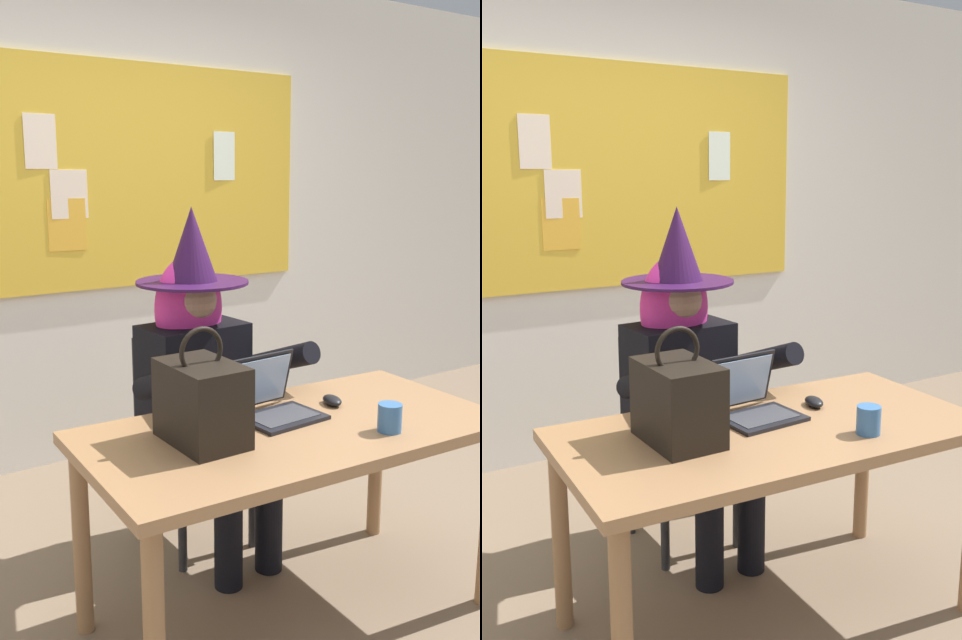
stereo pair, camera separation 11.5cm
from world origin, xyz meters
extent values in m
plane|color=#75604C|center=(0.00, 0.00, 0.00)|extent=(24.00, 24.00, 0.00)
cube|color=silver|center=(0.00, 1.89, 1.34)|extent=(6.69, 0.10, 2.69)
cube|color=gold|center=(0.00, 1.83, 1.55)|extent=(2.40, 0.02, 1.20)
cube|color=white|center=(0.71, 1.81, 1.66)|extent=(0.16, 0.01, 0.28)
cube|color=gold|center=(-0.26, 1.81, 1.30)|extent=(0.20, 0.01, 0.27)
cube|color=#F4E0C6|center=(-0.24, 1.81, 1.46)|extent=(0.20, 0.01, 0.25)
cube|color=#F4E0C6|center=(-0.38, 1.81, 1.72)|extent=(0.16, 0.01, 0.27)
cube|color=#8E6642|center=(-0.15, 0.04, 0.71)|extent=(1.48, 0.80, 0.04)
cylinder|color=#8E6642|center=(-0.79, 0.38, 0.34)|extent=(0.06, 0.06, 0.69)
cylinder|color=#8E6642|center=(0.53, 0.31, 0.34)|extent=(0.06, 0.06, 0.69)
cube|color=black|center=(-0.16, 0.69, 0.42)|extent=(0.42, 0.42, 0.04)
cube|color=black|center=(-0.15, 0.88, 0.66)|extent=(0.38, 0.04, 0.45)
cylinder|color=#262628|center=(0.01, 0.52, 0.20)|extent=(0.04, 0.04, 0.40)
cylinder|color=#262628|center=(-0.33, 0.52, 0.20)|extent=(0.04, 0.04, 0.40)
cylinder|color=#262628|center=(0.02, 0.86, 0.20)|extent=(0.04, 0.04, 0.40)
cylinder|color=#262628|center=(-0.32, 0.86, 0.20)|extent=(0.04, 0.04, 0.40)
cylinder|color=black|center=(-0.03, 0.33, 0.22)|extent=(0.11, 0.11, 0.44)
cylinder|color=black|center=(-0.23, 0.32, 0.22)|extent=(0.11, 0.11, 0.44)
cylinder|color=black|center=(-0.04, 0.50, 0.47)|extent=(0.17, 0.43, 0.15)
cylinder|color=black|center=(-0.24, 0.49, 0.47)|extent=(0.17, 0.43, 0.15)
cube|color=black|center=(-0.16, 0.71, 0.70)|extent=(0.43, 0.28, 0.52)
cylinder|color=black|center=(0.11, 0.49, 0.81)|extent=(0.12, 0.47, 0.24)
cylinder|color=black|center=(-0.39, 0.46, 0.81)|extent=(0.12, 0.47, 0.24)
sphere|color=#A37A60|center=(-0.16, 0.71, 1.06)|extent=(0.20, 0.20, 0.20)
ellipsoid|color=#D82D8C|center=(-0.16, 0.74, 1.02)|extent=(0.31, 0.24, 0.44)
cylinder|color=#2D0F38|center=(-0.16, 0.71, 1.13)|extent=(0.46, 0.46, 0.01)
cone|color=#2D0F38|center=(-0.16, 0.71, 1.29)|extent=(0.21, 0.21, 0.30)
cube|color=black|center=(-0.14, 0.11, 0.73)|extent=(0.29, 0.22, 0.01)
cube|color=#333338|center=(-0.14, 0.11, 0.74)|extent=(0.24, 0.16, 0.00)
cube|color=black|center=(-0.15, 0.24, 0.84)|extent=(0.28, 0.07, 0.20)
cube|color=#99B7E0|center=(-0.15, 0.23, 0.84)|extent=(0.24, 0.06, 0.17)
ellipsoid|color=black|center=(0.11, 0.14, 0.74)|extent=(0.09, 0.12, 0.03)
cube|color=black|center=(-0.48, 0.09, 0.86)|extent=(0.20, 0.30, 0.26)
torus|color=black|center=(-0.48, 0.09, 1.03)|extent=(0.16, 0.02, 0.16)
cylinder|color=#336099|center=(0.08, -0.18, 0.77)|extent=(0.08, 0.08, 0.09)
camera|label=1|loc=(-1.55, -1.71, 1.57)|focal=39.02mm
camera|label=2|loc=(-1.45, -1.77, 1.57)|focal=39.02mm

